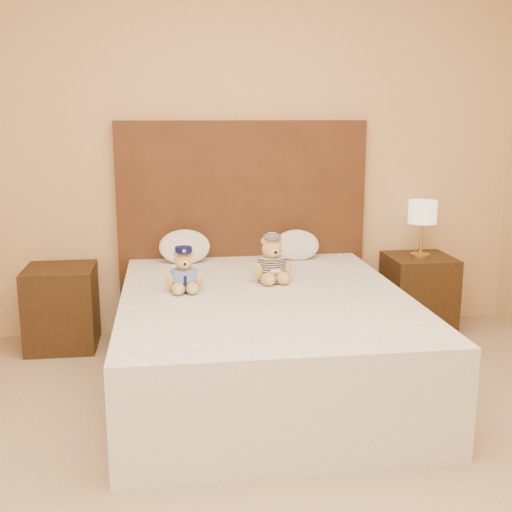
# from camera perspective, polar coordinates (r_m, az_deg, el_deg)

# --- Properties ---
(ground) EXTENTS (4.00, 4.50, 0.00)m
(ground) POSITION_cam_1_polar(r_m,az_deg,el_deg) (2.79, 4.65, -21.14)
(ground) COLOR tan
(ground) RESTS_ON ground
(room_walls) EXTENTS (4.04, 4.52, 2.72)m
(room_walls) POSITION_cam_1_polar(r_m,az_deg,el_deg) (2.78, 3.19, 17.98)
(room_walls) COLOR tan
(room_walls) RESTS_ON ground
(bed) EXTENTS (1.60, 2.00, 0.55)m
(bed) POSITION_cam_1_polar(r_m,az_deg,el_deg) (3.72, 0.70, -7.39)
(bed) COLOR white
(bed) RESTS_ON ground
(headboard) EXTENTS (1.75, 0.08, 1.50)m
(headboard) POSITION_cam_1_polar(r_m,az_deg,el_deg) (4.57, -1.19, 2.52)
(headboard) COLOR #4E2B17
(headboard) RESTS_ON ground
(nightstand_left) EXTENTS (0.45, 0.45, 0.55)m
(nightstand_left) POSITION_cam_1_polar(r_m,az_deg,el_deg) (4.50, -16.88, -4.39)
(nightstand_left) COLOR #342310
(nightstand_left) RESTS_ON ground
(nightstand_right) EXTENTS (0.45, 0.45, 0.55)m
(nightstand_right) POSITION_cam_1_polar(r_m,az_deg,el_deg) (4.79, 14.20, -3.24)
(nightstand_right) COLOR #342310
(nightstand_right) RESTS_ON ground
(lamp) EXTENTS (0.20, 0.20, 0.40)m
(lamp) POSITION_cam_1_polar(r_m,az_deg,el_deg) (4.67, 14.58, 3.56)
(lamp) COLOR gold
(lamp) RESTS_ON nightstand_right
(teddy_police) EXTENTS (0.23, 0.22, 0.26)m
(teddy_police) POSITION_cam_1_polar(r_m,az_deg,el_deg) (3.66, -6.42, -1.20)
(teddy_police) COLOR tan
(teddy_police) RESTS_ON bed
(teddy_prisoner) EXTENTS (0.28, 0.27, 0.28)m
(teddy_prisoner) POSITION_cam_1_polar(r_m,az_deg,el_deg) (3.85, 1.42, -0.27)
(teddy_prisoner) COLOR tan
(teddy_prisoner) RESTS_ON bed
(pillow_left) EXTENTS (0.35, 0.22, 0.24)m
(pillow_left) POSITION_cam_1_polar(r_m,az_deg,el_deg) (4.38, -6.37, 0.97)
(pillow_left) COLOR white
(pillow_left) RESTS_ON bed
(pillow_right) EXTENTS (0.31, 0.20, 0.22)m
(pillow_right) POSITION_cam_1_polar(r_m,az_deg,el_deg) (4.47, 3.65, 1.11)
(pillow_right) COLOR white
(pillow_right) RESTS_ON bed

